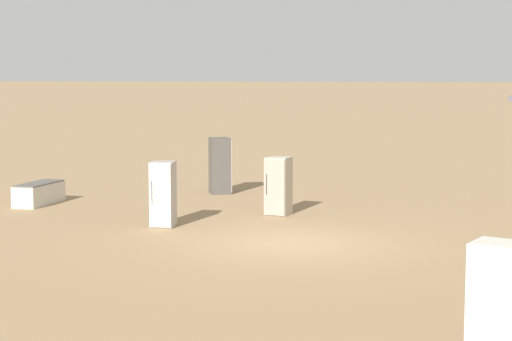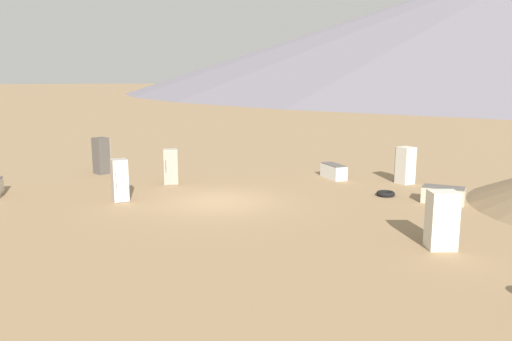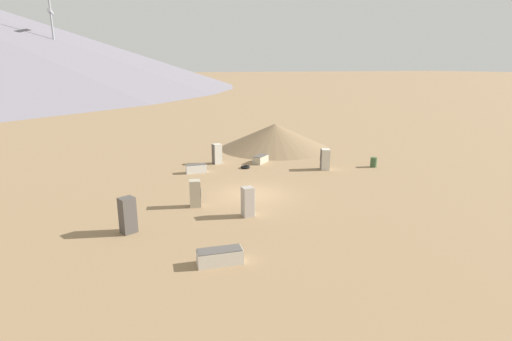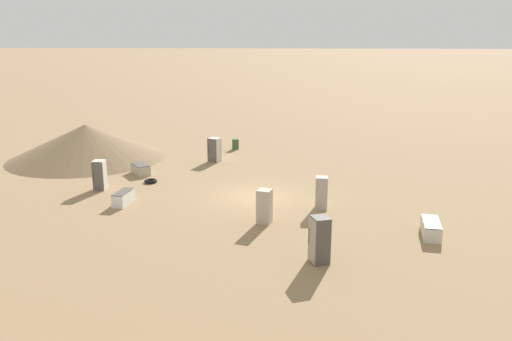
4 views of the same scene
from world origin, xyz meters
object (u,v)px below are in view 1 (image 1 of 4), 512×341
Objects in this scene: discarded_fridge_0 at (220,166)px; discarded_fridge_6 at (39,194)px; discarded_fridge_3 at (278,186)px; discarded_fridge_5 at (502,304)px; discarded_fridge_2 at (163,194)px.

discarded_fridge_6 is at bearing -79.01° from discarded_fridge_0.
discarded_fridge_6 is (-7.37, 0.63, -0.48)m from discarded_fridge_3.
discarded_fridge_0 is 1.10× the size of discarded_fridge_5.
discarded_fridge_5 is 0.84× the size of discarded_fridge_6.
discarded_fridge_0 is at bearing -92.90° from discarded_fridge_2.
discarded_fridge_2 is at bearing -24.28° from discarded_fridge_0.
discarded_fridge_0 reaches higher than discarded_fridge_3.
discarded_fridge_0 is at bearing -45.18° from discarded_fridge_3.
discarded_fridge_6 is at bearing -34.61° from discarded_fridge_2.
discarded_fridge_6 is (-12.23, 12.30, -0.50)m from discarded_fridge_5.
discarded_fridge_0 is 6.35m from discarded_fridge_2.
discarded_fridge_2 is at bearing 151.71° from discarded_fridge_5.
discarded_fridge_5 is at bearing 126.28° from discarded_fridge_2.
discarded_fridge_0 reaches higher than discarded_fridge_5.
discarded_fridge_5 is at bearing 1.51° from discarded_fridge_0.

